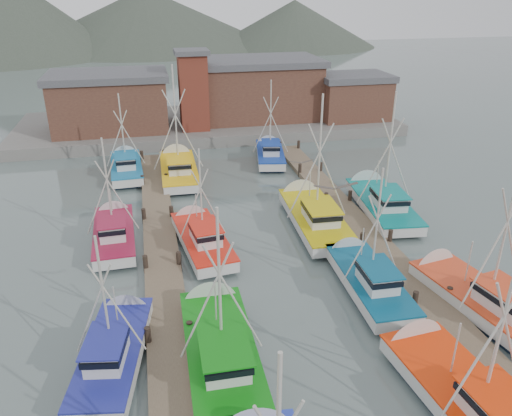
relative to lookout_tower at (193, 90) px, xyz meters
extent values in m
plane|color=#4F5F5B|center=(2.00, -33.00, -5.55)|extent=(260.00, 260.00, 0.00)
cube|color=brown|center=(-5.00, -29.00, -5.35)|extent=(2.20, 46.00, 0.40)
cylinder|color=black|center=(-6.00, -35.00, -5.10)|extent=(0.30, 0.30, 1.50)
cylinder|color=black|center=(-6.00, -28.00, -5.10)|extent=(0.30, 0.30, 1.50)
cylinder|color=black|center=(-6.00, -21.00, -5.10)|extent=(0.30, 0.30, 1.50)
cylinder|color=black|center=(-6.00, -14.00, -5.10)|extent=(0.30, 0.30, 1.50)
cylinder|color=black|center=(-6.00, -7.00, -5.10)|extent=(0.30, 0.30, 1.50)
cylinder|color=black|center=(-4.00, -35.00, -5.10)|extent=(0.30, 0.30, 1.50)
cylinder|color=black|center=(-4.00, -28.00, -5.10)|extent=(0.30, 0.30, 1.50)
cylinder|color=black|center=(-4.00, -21.00, -5.10)|extent=(0.30, 0.30, 1.50)
cylinder|color=black|center=(-4.00, -14.00, -5.10)|extent=(0.30, 0.30, 1.50)
cylinder|color=black|center=(-4.00, -7.00, -5.10)|extent=(0.30, 0.30, 1.50)
cube|color=brown|center=(9.00, -29.00, -5.35)|extent=(2.20, 46.00, 0.40)
cylinder|color=black|center=(8.00, -42.00, -5.10)|extent=(0.30, 0.30, 1.50)
cylinder|color=black|center=(8.00, -35.00, -5.10)|extent=(0.30, 0.30, 1.50)
cylinder|color=black|center=(8.00, -28.00, -5.10)|extent=(0.30, 0.30, 1.50)
cylinder|color=black|center=(8.00, -21.00, -5.10)|extent=(0.30, 0.30, 1.50)
cylinder|color=black|center=(8.00, -14.00, -5.10)|extent=(0.30, 0.30, 1.50)
cylinder|color=black|center=(8.00, -7.00, -5.10)|extent=(0.30, 0.30, 1.50)
cylinder|color=black|center=(10.00, -35.00, -5.10)|extent=(0.30, 0.30, 1.50)
cylinder|color=black|center=(10.00, -28.00, -5.10)|extent=(0.30, 0.30, 1.50)
cylinder|color=black|center=(10.00, -21.00, -5.10)|extent=(0.30, 0.30, 1.50)
cylinder|color=black|center=(10.00, -14.00, -5.10)|extent=(0.30, 0.30, 1.50)
cylinder|color=black|center=(10.00, -7.00, -5.10)|extent=(0.30, 0.30, 1.50)
cube|color=slate|center=(2.00, 4.00, -4.95)|extent=(44.00, 16.00, 1.20)
cube|color=brown|center=(-9.00, 2.00, -1.60)|extent=(12.00, 8.00, 5.50)
cube|color=#515155|center=(-9.00, 2.00, 1.50)|extent=(12.72, 8.48, 0.70)
cube|color=brown|center=(8.00, 4.00, -1.25)|extent=(14.00, 9.00, 6.20)
cube|color=#515155|center=(8.00, 4.00, 2.20)|extent=(14.84, 9.54, 0.70)
cube|color=brown|center=(19.00, 1.00, -2.10)|extent=(8.00, 6.00, 4.50)
cube|color=#515155|center=(19.00, 1.00, 0.50)|extent=(8.48, 6.36, 0.70)
cube|color=maroon|center=(0.00, 0.00, -0.35)|extent=(3.00, 3.00, 8.00)
cube|color=#515155|center=(0.00, 0.00, 3.90)|extent=(3.60, 3.60, 0.50)
cone|color=#40493D|center=(-38.00, 82.00, -5.55)|extent=(110.00, 110.00, 42.00)
cone|color=#40493D|center=(-3.00, 97.00, -5.55)|extent=(140.00, 140.00, 30.00)
cone|color=#40493D|center=(37.00, 87.00, -5.55)|extent=(90.00, 90.00, 24.00)
cube|color=silver|center=(6.67, -42.36, -4.85)|extent=(3.98, 9.74, 0.80)
cube|color=#EE3106|center=(6.67, -42.36, -4.47)|extent=(4.08, 9.84, 0.10)
cone|color=silver|center=(6.22, -37.64, -5.00)|extent=(3.06, 1.38, 2.96)
cube|color=silver|center=(6.78, -43.49, -3.90)|extent=(2.18, 3.01, 1.10)
cube|color=black|center=(6.78, -43.49, -3.67)|extent=(2.33, 3.31, 0.28)
cube|color=#EE3106|center=(6.78, -43.49, -3.31)|extent=(2.47, 3.51, 0.07)
cylinder|color=beige|center=(6.69, -42.55, -0.73)|extent=(0.14, 0.14, 7.45)
cylinder|color=beige|center=(6.09, -42.60, -1.60)|extent=(2.66, 0.35, 5.82)
cylinder|color=beige|center=(7.29, -42.49, -1.60)|extent=(2.66, 0.35, 5.82)
cylinder|color=beige|center=(6.51, -40.66, -3.25)|extent=(0.08, 0.08, 2.65)
cube|color=#0F1E34|center=(-2.75, -37.06, -5.50)|extent=(2.80, 8.25, 0.70)
cube|color=silver|center=(-2.75, -37.06, -4.85)|extent=(3.18, 9.38, 0.80)
cube|color=#0D7B10|center=(-2.75, -37.06, -4.47)|extent=(3.28, 9.47, 0.10)
cone|color=silver|center=(-2.68, -32.39, -5.00)|extent=(2.93, 1.15, 2.92)
cube|color=silver|center=(-2.77, -38.18, -3.90)|extent=(1.93, 2.83, 1.10)
cube|color=black|center=(-2.77, -38.18, -3.67)|extent=(2.05, 3.11, 0.28)
cube|color=#0D7B10|center=(-2.77, -38.18, -3.31)|extent=(2.18, 3.30, 0.07)
cylinder|color=beige|center=(-2.76, -37.24, -0.93)|extent=(0.13, 0.13, 7.05)
cylinder|color=beige|center=(-3.35, -37.23, -1.76)|extent=(2.53, 0.14, 5.51)
cylinder|color=beige|center=(-2.16, -37.25, -1.76)|extent=(2.53, 0.14, 5.51)
cylinder|color=beige|center=(-2.73, -35.38, -3.25)|extent=(0.08, 0.08, 2.60)
cube|color=#0F1E34|center=(6.33, -32.87, -5.50)|extent=(2.50, 7.08, 0.70)
cube|color=silver|center=(6.33, -32.87, -4.85)|extent=(2.84, 8.05, 0.80)
cube|color=#094F6F|center=(6.33, -32.87, -4.47)|extent=(2.92, 8.13, 0.10)
cone|color=silver|center=(6.45, -28.89, -5.00)|extent=(2.52, 1.18, 2.49)
cube|color=silver|center=(6.30, -33.83, -3.90)|extent=(1.68, 2.44, 1.10)
cube|color=black|center=(6.30, -33.83, -3.67)|extent=(1.79, 2.68, 0.28)
cube|color=#094F6F|center=(6.30, -33.83, -3.31)|extent=(1.90, 2.84, 0.07)
cylinder|color=beige|center=(6.32, -33.03, -1.20)|extent=(0.11, 0.11, 6.50)
cylinder|color=beige|center=(5.81, -33.01, -1.97)|extent=(2.32, 0.15, 5.08)
cylinder|color=beige|center=(6.83, -33.05, -1.97)|extent=(2.32, 0.15, 5.08)
cylinder|color=beige|center=(6.37, -31.44, -3.25)|extent=(0.07, 0.07, 2.22)
cube|color=#0F1E34|center=(-7.56, -35.95, -5.50)|extent=(3.25, 6.91, 0.70)
cube|color=silver|center=(-7.56, -35.95, -4.85)|extent=(3.69, 7.85, 0.80)
cube|color=navy|center=(-7.56, -35.95, -4.47)|extent=(3.78, 7.94, 0.10)
cone|color=silver|center=(-6.92, -32.24, -5.00)|extent=(2.51, 1.48, 2.35)
cube|color=silver|center=(-7.71, -36.85, -3.90)|extent=(1.88, 2.49, 1.10)
cube|color=black|center=(-7.71, -36.85, -3.67)|extent=(2.02, 2.73, 0.28)
cube|color=navy|center=(-7.71, -36.85, -3.31)|extent=(2.14, 2.89, 0.07)
cylinder|color=beige|center=(-7.59, -36.10, -1.58)|extent=(0.13, 0.13, 5.75)
cylinder|color=beige|center=(-8.10, -36.02, -2.25)|extent=(2.05, 0.43, 4.50)
cylinder|color=beige|center=(-7.08, -36.19, -2.25)|extent=(2.05, 0.43, 4.50)
cylinder|color=beige|center=(-7.33, -34.62, -3.25)|extent=(0.08, 0.08, 2.26)
cube|color=#0F1E34|center=(11.51, -36.07, -5.50)|extent=(3.95, 8.19, 0.70)
cube|color=silver|center=(11.51, -36.07, -4.85)|extent=(4.48, 9.30, 0.80)
cube|color=red|center=(11.51, -36.07, -4.47)|extent=(4.59, 9.41, 0.10)
cone|color=silver|center=(10.71, -31.68, -5.00)|extent=(2.97, 1.59, 2.82)
cube|color=silver|center=(11.70, -37.12, -3.90)|extent=(2.27, 2.96, 1.10)
cube|color=black|center=(11.70, -37.12, -3.67)|extent=(2.43, 3.24, 0.28)
cube|color=red|center=(11.70, -37.12, -3.31)|extent=(2.58, 3.44, 0.07)
cylinder|color=beige|center=(11.54, -36.25, -0.35)|extent=(0.15, 0.15, 8.21)
cylinder|color=beige|center=(10.95, -36.35, -1.31)|extent=(2.90, 0.62, 6.41)
cylinder|color=beige|center=(12.13, -36.14, -1.31)|extent=(2.90, 0.62, 6.41)
cylinder|color=beige|center=(11.22, -34.49, -3.25)|extent=(0.09, 0.09, 2.61)
cube|color=#0F1E34|center=(-2.28, -25.84, -5.50)|extent=(3.13, 7.21, 0.70)
cube|color=silver|center=(-2.28, -25.84, -4.85)|extent=(3.56, 8.20, 0.80)
cube|color=red|center=(-2.28, -25.84, -4.47)|extent=(3.65, 8.29, 0.10)
cone|color=silver|center=(-2.78, -21.90, -5.00)|extent=(2.60, 1.40, 2.48)
cube|color=silver|center=(-2.16, -26.79, -3.90)|extent=(1.89, 2.56, 1.10)
cube|color=black|center=(-2.16, -26.79, -3.67)|extent=(2.02, 2.81, 0.28)
cube|color=red|center=(-2.16, -26.79, -3.31)|extent=(2.14, 2.98, 0.07)
cylinder|color=beige|center=(-2.26, -26.00, -1.49)|extent=(0.12, 0.12, 5.92)
cylinder|color=beige|center=(-2.77, -26.06, -2.19)|extent=(2.12, 0.35, 4.63)
cylinder|color=beige|center=(-1.76, -25.93, -2.19)|extent=(2.12, 0.35, 4.63)
cylinder|color=beige|center=(-2.46, -24.42, -3.25)|extent=(0.07, 0.07, 2.21)
cube|color=#0F1E34|center=(6.03, -24.26, -5.50)|extent=(3.15, 8.67, 0.70)
cube|color=silver|center=(6.03, -24.26, -4.85)|extent=(3.58, 9.86, 0.80)
cube|color=#C9B509|center=(6.03, -24.26, -4.47)|extent=(3.68, 9.96, 0.10)
cone|color=silver|center=(6.23, -19.40, -5.00)|extent=(3.09, 1.23, 3.04)
cube|color=silver|center=(5.98, -25.42, -3.90)|extent=(2.09, 3.00, 1.10)
cube|color=black|center=(5.98, -25.42, -3.67)|extent=(2.23, 3.30, 0.28)
cube|color=#C9B509|center=(5.98, -25.42, -3.31)|extent=(2.36, 3.50, 0.07)
cylinder|color=beige|center=(6.02, -24.45, -0.17)|extent=(0.14, 0.14, 8.56)
cylinder|color=beige|center=(5.40, -24.43, -1.18)|extent=(3.05, 0.23, 6.69)
cylinder|color=beige|center=(6.64, -24.48, -1.18)|extent=(3.05, 0.23, 6.69)
cylinder|color=beige|center=(6.10, -22.51, -3.25)|extent=(0.08, 0.08, 2.72)
cube|color=#0F1E34|center=(-7.99, -23.78, -5.50)|extent=(2.49, 6.96, 0.70)
cube|color=silver|center=(-7.99, -23.78, -4.85)|extent=(2.83, 7.91, 0.80)
cube|color=maroon|center=(-7.99, -23.78, -4.47)|extent=(2.91, 7.99, 0.10)
cone|color=silver|center=(-8.14, -19.87, -5.00)|extent=(2.48, 1.19, 2.44)
cube|color=silver|center=(-7.95, -24.72, -3.90)|extent=(1.66, 2.40, 1.10)
cube|color=black|center=(-7.95, -24.72, -3.67)|extent=(1.77, 2.64, 0.28)
cube|color=maroon|center=(-7.95, -24.72, -3.31)|extent=(1.88, 2.80, 0.07)
cylinder|color=beige|center=(-7.98, -23.94, -1.26)|extent=(0.12, 0.12, 6.38)
cylinder|color=beige|center=(-8.52, -23.96, -2.01)|extent=(2.29, 0.17, 4.99)
cylinder|color=beige|center=(-7.45, -23.92, -2.01)|extent=(2.29, 0.17, 4.99)
cylinder|color=beige|center=(-8.04, -22.37, -3.25)|extent=(0.07, 0.07, 2.35)
cube|color=#0F1E34|center=(11.81, -23.02, -5.50)|extent=(3.61, 8.49, 0.70)
cube|color=silver|center=(11.81, -23.02, -4.85)|extent=(4.10, 9.65, 0.80)
cube|color=#057571|center=(11.81, -23.02, -4.47)|extent=(4.20, 9.76, 0.10)
cone|color=silver|center=(12.33, -18.36, -5.00)|extent=(3.06, 1.42, 2.96)
cube|color=silver|center=(11.69, -24.14, -3.90)|extent=(2.21, 3.00, 1.10)
cube|color=black|center=(11.69, -24.14, -3.67)|extent=(2.36, 3.30, 0.28)
cube|color=#057571|center=(11.69, -24.14, -3.31)|extent=(2.51, 3.50, 0.07)
cylinder|color=beige|center=(11.79, -23.21, -0.34)|extent=(0.15, 0.15, 8.23)
cylinder|color=beige|center=(11.17, -23.14, -1.30)|extent=(2.93, 0.43, 6.43)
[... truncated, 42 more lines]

